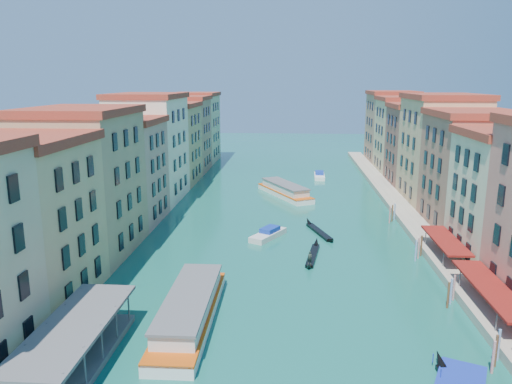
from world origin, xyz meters
TOP-DOWN VIEW (x-y plane):
  - left_bank_palazzos at (-26.00, 64.68)m, footprint 12.80×128.40m
  - right_bank_palazzos at (30.00, 65.00)m, footprint 12.80×128.40m
  - quay at (22.00, 65.00)m, footprint 4.00×140.00m
  - restaurant_awnings at (22.19, 23.00)m, footprint 3.20×44.55m
  - vaporetto_stop at (-16.00, 12.00)m, footprint 5.40×16.40m
  - mooring_poles_right at (19.10, 28.80)m, footprint 1.44×54.24m
  - mooring_poles_left at (-18.50, 12.00)m, footprint 0.24×8.24m
  - vaporetto_near at (-7.92, 20.10)m, footprint 4.66×19.86m
  - vaporetto_far at (0.69, 76.00)m, footprint 11.95×17.65m
  - gondola_fore at (4.99, 39.57)m, footprint 2.53×11.27m
  - gondola_far at (6.36, 50.65)m, footprint 4.51×11.23m
  - motorboat_mid at (-1.39, 47.72)m, footprint 5.61×7.63m
  - motorboat_far at (8.89, 95.85)m, footprint 2.64×7.81m
  - blue_dock at (15.52, 11.43)m, footprint 5.37×6.30m

SIDE VIEW (x-z plane):
  - blue_dock at x=15.52m, z-range 0.00..0.44m
  - gondola_far at x=6.36m, z-range -0.48..1.15m
  - gondola_fore at x=4.99m, z-range -0.75..1.51m
  - quay at x=22.00m, z-range 0.00..1.00m
  - motorboat_mid at x=-1.39m, z-range -0.17..1.37m
  - motorboat_far at x=8.89m, z-range -0.18..1.43m
  - vaporetto_far at x=0.69m, z-range -0.13..2.52m
  - mooring_poles_right at x=19.10m, z-range -0.30..2.90m
  - mooring_poles_left at x=-18.50m, z-range -0.30..2.90m
  - vaporetto_near at x=-7.92m, z-range -0.15..2.80m
  - vaporetto_stop at x=-16.00m, z-range -0.38..3.27m
  - restaurant_awnings at x=22.19m, z-range 1.43..4.55m
  - left_bank_palazzos at x=-26.00m, z-range -0.79..20.21m
  - right_bank_palazzos at x=30.00m, z-range -0.75..20.25m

